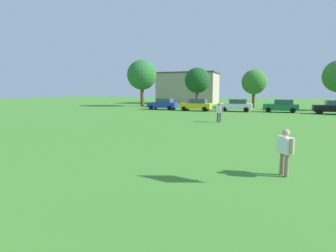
# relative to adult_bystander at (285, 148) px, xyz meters

# --- Properties ---
(ground_plane) EXTENTS (160.00, 160.00, 0.00)m
(ground_plane) POSITION_rel_adult_bystander_xyz_m (-6.55, 19.81, -0.95)
(ground_plane) COLOR #42842D
(adult_bystander) EXTENTS (0.54, 0.64, 1.60)m
(adult_bystander) POSITION_rel_adult_bystander_xyz_m (0.00, 0.00, 0.00)
(adult_bystander) COLOR #8C7259
(adult_bystander) RESTS_ON ground
(bystander_near_trees) EXTENTS (0.79, 0.46, 1.72)m
(bystander_near_trees) POSITION_rel_adult_bystander_xyz_m (-4.78, 15.02, 0.07)
(bystander_near_trees) COLOR #4C4C51
(bystander_near_trees) RESTS_ON ground
(parked_car_blue_0) EXTENTS (4.30, 2.02, 1.68)m
(parked_car_blue_0) POSITION_rel_adult_bystander_xyz_m (-15.38, 28.28, -0.09)
(parked_car_blue_0) COLOR #1E38AD
(parked_car_blue_0) RESTS_ON ground
(parked_car_yellow_1) EXTENTS (4.30, 2.02, 1.68)m
(parked_car_yellow_1) POSITION_rel_adult_bystander_xyz_m (-10.13, 27.63, -0.09)
(parked_car_yellow_1) COLOR yellow
(parked_car_yellow_1) RESTS_ON ground
(parked_car_white_2) EXTENTS (4.30, 2.02, 1.68)m
(parked_car_white_2) POSITION_rel_adult_bystander_xyz_m (-4.75, 28.47, -0.09)
(parked_car_white_2) COLOR white
(parked_car_white_2) RESTS_ON ground
(parked_car_green_3) EXTENTS (4.30, 2.02, 1.68)m
(parked_car_green_3) POSITION_rel_adult_bystander_xyz_m (0.92, 29.11, -0.09)
(parked_car_green_3) COLOR #196B38
(parked_car_green_3) RESTS_ON ground
(parked_car_black_4) EXTENTS (4.30, 2.02, 1.68)m
(parked_car_black_4) POSITION_rel_adult_bystander_xyz_m (6.74, 28.15, -0.09)
(parked_car_black_4) COLOR black
(parked_car_black_4) RESTS_ON ground
(tree_far_left) EXTENTS (5.29, 5.29, 8.24)m
(tree_far_left) POSITION_rel_adult_bystander_xyz_m (-22.19, 35.37, 4.62)
(tree_far_left) COLOR brown
(tree_far_left) RESTS_ON ground
(tree_left) EXTENTS (4.32, 4.32, 6.73)m
(tree_left) POSITION_rel_adult_bystander_xyz_m (-12.28, 36.52, 3.59)
(tree_left) COLOR brown
(tree_left) RESTS_ON ground
(tree_center) EXTENTS (3.98, 3.98, 6.20)m
(tree_center) POSITION_rel_adult_bystander_xyz_m (-3.01, 37.14, 3.24)
(tree_center) COLOR brown
(tree_center) RESTS_ON ground
(house_left) EXTENTS (12.72, 7.73, 6.67)m
(house_left) POSITION_rel_adult_bystander_xyz_m (-17.23, 48.02, 2.40)
(house_left) COLOR tan
(house_left) RESTS_ON ground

